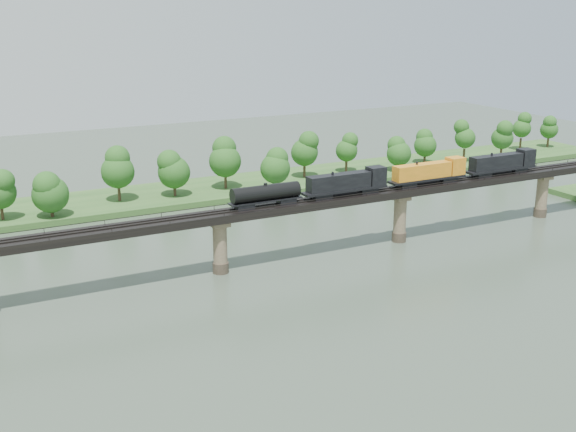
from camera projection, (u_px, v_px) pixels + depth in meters
name	position (u px, v px, depth m)	size (l,w,h in m)	color
ground	(297.00, 336.00, 107.46)	(400.00, 400.00, 0.00)	#334133
far_bank	(138.00, 199.00, 179.75)	(300.00, 24.00, 1.60)	#2B5120
bridge	(220.00, 244.00, 131.51)	(236.00, 30.00, 11.50)	#473A2D
bridge_superstructure	(219.00, 211.00, 129.72)	(220.00, 4.90, 0.75)	black
far_treeline	(107.00, 175.00, 170.06)	(289.06, 17.54, 13.60)	#382619
freight_train	(402.00, 176.00, 146.67)	(73.56, 2.87, 5.06)	black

